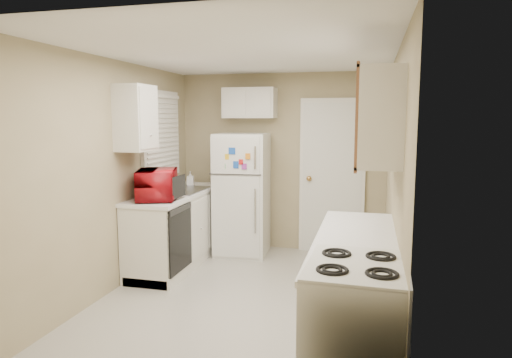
# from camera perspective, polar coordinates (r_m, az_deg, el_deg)

# --- Properties ---
(floor) EXTENTS (3.80, 3.80, 0.00)m
(floor) POSITION_cam_1_polar(r_m,az_deg,el_deg) (4.73, -1.53, -14.75)
(floor) COLOR beige
(floor) RESTS_ON ground
(ceiling) EXTENTS (3.80, 3.80, 0.00)m
(ceiling) POSITION_cam_1_polar(r_m,az_deg,el_deg) (4.41, -1.64, 15.43)
(ceiling) COLOR white
(ceiling) RESTS_ON floor
(wall_left) EXTENTS (3.80, 3.80, 0.00)m
(wall_left) POSITION_cam_1_polar(r_m,az_deg,el_deg) (4.98, -17.30, 0.35)
(wall_left) COLOR tan
(wall_left) RESTS_ON floor
(wall_right) EXTENTS (3.80, 3.80, 0.00)m
(wall_right) POSITION_cam_1_polar(r_m,az_deg,el_deg) (4.26, 16.87, -0.81)
(wall_right) COLOR tan
(wall_right) RESTS_ON floor
(wall_back) EXTENTS (2.80, 2.80, 0.00)m
(wall_back) POSITION_cam_1_polar(r_m,az_deg,el_deg) (6.25, 3.14, 2.10)
(wall_back) COLOR tan
(wall_back) RESTS_ON floor
(wall_front) EXTENTS (2.80, 2.80, 0.00)m
(wall_front) POSITION_cam_1_polar(r_m,az_deg,el_deg) (2.66, -12.76, -5.57)
(wall_front) COLOR tan
(wall_front) RESTS_ON floor
(left_counter) EXTENTS (0.60, 1.80, 0.90)m
(left_counter) POSITION_cam_1_polar(r_m,az_deg,el_deg) (5.76, -9.74, -6.05)
(left_counter) COLOR silver
(left_counter) RESTS_ON floor
(dishwasher) EXTENTS (0.03, 0.58, 0.72)m
(dishwasher) POSITION_cam_1_polar(r_m,az_deg,el_deg) (5.10, -9.49, -7.36)
(dishwasher) COLOR black
(dishwasher) RESTS_ON floor
(sink) EXTENTS (0.54, 0.74, 0.16)m
(sink) POSITION_cam_1_polar(r_m,az_deg,el_deg) (5.81, -9.24, -1.79)
(sink) COLOR gray
(sink) RESTS_ON left_counter
(microwave) EXTENTS (0.68, 0.52, 0.40)m
(microwave) POSITION_cam_1_polar(r_m,az_deg,el_deg) (5.19, -12.24, -0.85)
(microwave) COLOR #9F0C14
(microwave) RESTS_ON left_counter
(soap_bottle) EXTENTS (0.11, 0.11, 0.19)m
(soap_bottle) POSITION_cam_1_polar(r_m,az_deg,el_deg) (6.18, -8.21, 0.10)
(soap_bottle) COLOR white
(soap_bottle) RESTS_ON left_counter
(window_blinds) EXTENTS (0.10, 0.98, 1.08)m
(window_blinds) POSITION_cam_1_polar(r_m,az_deg,el_deg) (5.85, -11.74, 5.50)
(window_blinds) COLOR silver
(window_blinds) RESTS_ON wall_left
(upper_cabinet_left) EXTENTS (0.30, 0.45, 0.70)m
(upper_cabinet_left) POSITION_cam_1_polar(r_m,az_deg,el_deg) (5.06, -14.80, 7.37)
(upper_cabinet_left) COLOR silver
(upper_cabinet_left) RESTS_ON wall_left
(refrigerator) EXTENTS (0.70, 0.68, 1.60)m
(refrigerator) POSITION_cam_1_polar(r_m,az_deg,el_deg) (6.03, -1.73, -1.92)
(refrigerator) COLOR silver
(refrigerator) RESTS_ON floor
(cabinet_over_fridge) EXTENTS (0.70, 0.30, 0.40)m
(cabinet_over_fridge) POSITION_cam_1_polar(r_m,az_deg,el_deg) (6.17, -0.78, 9.48)
(cabinet_over_fridge) COLOR silver
(cabinet_over_fridge) RESTS_ON wall_back
(interior_door) EXTENTS (0.86, 0.06, 2.08)m
(interior_door) POSITION_cam_1_polar(r_m,az_deg,el_deg) (6.14, 9.48, 0.22)
(interior_door) COLOR silver
(interior_door) RESTS_ON floor
(right_counter) EXTENTS (0.60, 2.00, 0.90)m
(right_counter) POSITION_cam_1_polar(r_m,az_deg,el_deg) (3.67, 12.16, -14.15)
(right_counter) COLOR silver
(right_counter) RESTS_ON floor
(stove) EXTENTS (0.63, 0.77, 0.91)m
(stove) POSITION_cam_1_polar(r_m,az_deg,el_deg) (3.08, 12.33, -18.47)
(stove) COLOR silver
(stove) RESTS_ON floor
(upper_cabinet_right) EXTENTS (0.30, 1.20, 0.70)m
(upper_cabinet_right) POSITION_cam_1_polar(r_m,az_deg,el_deg) (3.71, 15.25, 7.36)
(upper_cabinet_right) COLOR silver
(upper_cabinet_right) RESTS_ON wall_right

